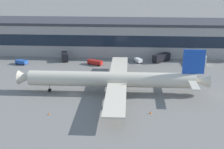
{
  "coord_description": "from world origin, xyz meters",
  "views": [
    {
      "loc": [
        18.11,
        -98.83,
        41.2
      ],
      "look_at": [
        12.22,
        5.13,
        5.0
      ],
      "focal_mm": 52.84,
      "sensor_mm": 36.0,
      "label": 1
    }
  ],
  "objects_px": {
    "traffic_cone_0": "(49,114)",
    "belt_loader": "(95,62)",
    "pushback_tractor": "(22,62)",
    "stair_truck": "(65,56)",
    "baggage_tug": "(138,60)",
    "airliner": "(114,79)",
    "catering_truck": "(201,58)",
    "fuel_truck": "(161,57)",
    "traffic_cone_1": "(151,112)"
  },
  "relations": [
    {
      "from": "belt_loader",
      "to": "traffic_cone_0",
      "type": "xyz_separation_m",
      "value": [
        -7.98,
        -47.39,
        -0.85
      ]
    },
    {
      "from": "traffic_cone_0",
      "to": "belt_loader",
      "type": "bearing_deg",
      "value": 80.44
    },
    {
      "from": "pushback_tractor",
      "to": "traffic_cone_0",
      "type": "xyz_separation_m",
      "value": [
        22.56,
        -46.37,
        -0.74
      ]
    },
    {
      "from": "pushback_tractor",
      "to": "fuel_truck",
      "type": "relative_size",
      "value": 0.66
    },
    {
      "from": "airliner",
      "to": "traffic_cone_1",
      "type": "bearing_deg",
      "value": -53.18
    },
    {
      "from": "traffic_cone_0",
      "to": "catering_truck",
      "type": "bearing_deg",
      "value": 44.4
    },
    {
      "from": "baggage_tug",
      "to": "fuel_truck",
      "type": "xyz_separation_m",
      "value": [
        9.77,
        1.94,
        0.8
      ]
    },
    {
      "from": "belt_loader",
      "to": "traffic_cone_0",
      "type": "relative_size",
      "value": 10.87
    },
    {
      "from": "catering_truck",
      "to": "fuel_truck",
      "type": "distance_m",
      "value": 16.74
    },
    {
      "from": "airliner",
      "to": "catering_truck",
      "type": "distance_m",
      "value": 48.99
    },
    {
      "from": "fuel_truck",
      "to": "airliner",
      "type": "bearing_deg",
      "value": -116.66
    },
    {
      "from": "catering_truck",
      "to": "baggage_tug",
      "type": "relative_size",
      "value": 1.77
    },
    {
      "from": "airliner",
      "to": "stair_truck",
      "type": "bearing_deg",
      "value": 123.19
    },
    {
      "from": "fuel_truck",
      "to": "traffic_cone_1",
      "type": "bearing_deg",
      "value": -97.98
    },
    {
      "from": "airliner",
      "to": "stair_truck",
      "type": "height_order",
      "value": "airliner"
    },
    {
      "from": "airliner",
      "to": "traffic_cone_0",
      "type": "distance_m",
      "value": 24.93
    },
    {
      "from": "stair_truck",
      "to": "belt_loader",
      "type": "distance_m",
      "value": 14.56
    },
    {
      "from": "stair_truck",
      "to": "baggage_tug",
      "type": "relative_size",
      "value": 1.56
    },
    {
      "from": "traffic_cone_0",
      "to": "pushback_tractor",
      "type": "bearing_deg",
      "value": 115.95
    },
    {
      "from": "catering_truck",
      "to": "traffic_cone_0",
      "type": "bearing_deg",
      "value": -135.6
    },
    {
      "from": "airliner",
      "to": "pushback_tractor",
      "type": "distance_m",
      "value": 49.85
    },
    {
      "from": "stair_truck",
      "to": "traffic_cone_1",
      "type": "relative_size",
      "value": 8.81
    },
    {
      "from": "baggage_tug",
      "to": "traffic_cone_1",
      "type": "height_order",
      "value": "baggage_tug"
    },
    {
      "from": "stair_truck",
      "to": "catering_truck",
      "type": "xyz_separation_m",
      "value": [
        58.08,
        -1.17,
        0.31
      ]
    },
    {
      "from": "airliner",
      "to": "fuel_truck",
      "type": "bearing_deg",
      "value": 63.34
    },
    {
      "from": "airliner",
      "to": "pushback_tractor",
      "type": "relative_size",
      "value": 11.53
    },
    {
      "from": "traffic_cone_1",
      "to": "belt_loader",
      "type": "bearing_deg",
      "value": 114.66
    },
    {
      "from": "stair_truck",
      "to": "belt_loader",
      "type": "xyz_separation_m",
      "value": [
        13.58,
        -5.17,
        -0.83
      ]
    },
    {
      "from": "traffic_cone_0",
      "to": "traffic_cone_1",
      "type": "bearing_deg",
      "value": 4.53
    },
    {
      "from": "stair_truck",
      "to": "traffic_cone_0",
      "type": "bearing_deg",
      "value": -83.92
    },
    {
      "from": "airliner",
      "to": "catering_truck",
      "type": "height_order",
      "value": "airliner"
    },
    {
      "from": "catering_truck",
      "to": "baggage_tug",
      "type": "xyz_separation_m",
      "value": [
        -26.38,
        0.12,
        -1.21
      ]
    },
    {
      "from": "catering_truck",
      "to": "fuel_truck",
      "type": "xyz_separation_m",
      "value": [
        -16.6,
        2.06,
        -0.41
      ]
    },
    {
      "from": "fuel_truck",
      "to": "traffic_cone_0",
      "type": "height_order",
      "value": "fuel_truck"
    },
    {
      "from": "airliner",
      "to": "fuel_truck",
      "type": "relative_size",
      "value": 7.62
    },
    {
      "from": "belt_loader",
      "to": "traffic_cone_1",
      "type": "relative_size",
      "value": 9.13
    },
    {
      "from": "fuel_truck",
      "to": "catering_truck",
      "type": "bearing_deg",
      "value": -7.06
    },
    {
      "from": "belt_loader",
      "to": "traffic_cone_0",
      "type": "height_order",
      "value": "belt_loader"
    },
    {
      "from": "baggage_tug",
      "to": "traffic_cone_0",
      "type": "distance_m",
      "value": 57.76
    },
    {
      "from": "baggage_tug",
      "to": "catering_truck",
      "type": "bearing_deg",
      "value": -0.25
    },
    {
      "from": "stair_truck",
      "to": "fuel_truck",
      "type": "relative_size",
      "value": 0.79
    },
    {
      "from": "stair_truck",
      "to": "belt_loader",
      "type": "bearing_deg",
      "value": -20.85
    },
    {
      "from": "catering_truck",
      "to": "traffic_cone_0",
      "type": "distance_m",
      "value": 73.48
    },
    {
      "from": "airliner",
      "to": "baggage_tug",
      "type": "distance_m",
      "value": 35.66
    },
    {
      "from": "fuel_truck",
      "to": "baggage_tug",
      "type": "bearing_deg",
      "value": -168.77
    },
    {
      "from": "stair_truck",
      "to": "fuel_truck",
      "type": "bearing_deg",
      "value": 1.23
    },
    {
      "from": "stair_truck",
      "to": "traffic_cone_0",
      "type": "relative_size",
      "value": 10.49
    },
    {
      "from": "traffic_cone_0",
      "to": "traffic_cone_1",
      "type": "xyz_separation_m",
      "value": [
        28.7,
        2.27,
        0.06
      ]
    },
    {
      "from": "catering_truck",
      "to": "baggage_tug",
      "type": "bearing_deg",
      "value": 179.75
    },
    {
      "from": "catering_truck",
      "to": "traffic_cone_1",
      "type": "relative_size",
      "value": 10.02
    }
  ]
}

